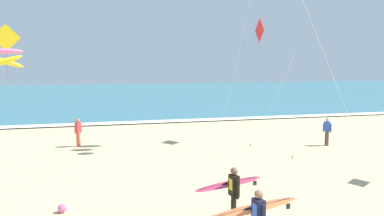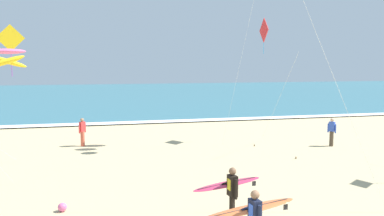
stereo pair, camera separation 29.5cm
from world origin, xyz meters
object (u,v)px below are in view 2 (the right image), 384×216
bystander_red_top (82,132)px  surfer_lead (251,215)px  beach_ball (62,207)px  kite_diamond_golden_outer (7,42)px  surfer_trailing (230,189)px  bystander_blue_top (332,132)px  kite_diamond_scarlet_mid (265,33)px  kite_arc_rose_close (7,59)px

bystander_red_top → surfer_lead: bearing=-74.1°
surfer_lead → beach_ball: surfer_lead is taller
bystander_red_top → beach_ball: bystander_red_top is taller
bystander_red_top → kite_diamond_golden_outer: bearing=-135.5°
surfer_trailing → bystander_red_top: bearing=109.1°
bystander_blue_top → kite_diamond_scarlet_mid: bearing=144.8°
bystander_blue_top → beach_ball: bystander_blue_top is taller
bystander_blue_top → bystander_red_top: bearing=166.2°
kite_diamond_scarlet_mid → bystander_blue_top: kite_diamond_scarlet_mid is taller
surfer_lead → bystander_red_top: bearing=105.9°
surfer_trailing → kite_diamond_scarlet_mid: 14.02m
surfer_lead → bystander_red_top: (-4.17, 14.64, -0.24)m
kite_diamond_golden_outer → kite_arc_rose_close: bearing=-80.1°
surfer_trailing → kite_diamond_golden_outer: (-7.47, 9.51, 4.53)m
bystander_red_top → kite_arc_rose_close: bearing=-109.2°
surfer_trailing → beach_ball: (-4.78, 2.18, -0.90)m
kite_arc_rose_close → beach_ball: size_ratio=18.47×
surfer_lead → kite_arc_rose_close: kite_arc_rose_close is taller
bystander_red_top → kite_diamond_scarlet_mid: bearing=-6.0°
kite_diamond_scarlet_mid → kite_diamond_golden_outer: 13.67m
kite_diamond_scarlet_mid → surfer_lead: bearing=-114.7°
beach_ball → kite_arc_rose_close: bearing=120.5°
kite_arc_rose_close → bystander_red_top: bearing=70.8°
kite_diamond_scarlet_mid → bystander_red_top: bearing=174.0°
surfer_lead → bystander_blue_top: 14.70m
kite_diamond_golden_outer → beach_ball: (2.69, -7.33, -5.44)m
bystander_blue_top → bystander_red_top: same height
surfer_lead → kite_arc_rose_close: 10.78m
kite_diamond_golden_outer → surfer_trailing: bearing=-51.8°
surfer_lead → beach_ball: bearing=137.2°
surfer_trailing → kite_arc_rose_close: (-6.79, 5.58, 3.76)m
kite_diamond_scarlet_mid → beach_ball: bearing=-139.3°
kite_diamond_golden_outer → bystander_red_top: (3.12, 3.06, -4.76)m
kite_arc_rose_close → beach_ball: 6.12m
kite_diamond_scarlet_mid → kite_arc_rose_close: (-12.82, -5.89, -1.57)m
kite_diamond_golden_outer → bystander_red_top: size_ratio=4.03×
kite_diamond_scarlet_mid → beach_ball: size_ratio=25.92×
surfer_lead → bystander_red_top: 15.22m
surfer_lead → kite_diamond_scarlet_mid: (6.22, 13.54, 5.33)m
surfer_trailing → kite_diamond_golden_outer: bearing=128.2°
kite_diamond_golden_outer → bystander_blue_top: bearing=-0.9°
beach_ball → surfer_lead: bearing=-42.8°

